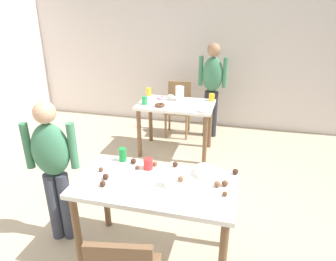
{
  "coord_description": "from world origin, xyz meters",
  "views": [
    {
      "loc": [
        0.62,
        -2.03,
        2.06
      ],
      "look_at": [
        -0.04,
        0.62,
        0.9
      ],
      "focal_mm": 32.36,
      "sensor_mm": 36.0,
      "label": 1
    }
  ],
  "objects_px": {
    "dining_table_far": "(176,112)",
    "mixing_bowl": "(205,171)",
    "person_girl_near": "(53,163)",
    "pitcher_far": "(180,93)",
    "soda_can": "(123,155)",
    "person_adult_far": "(212,83)",
    "dining_table_near": "(155,195)",
    "chair_far_table": "(179,105)"
  },
  "relations": [
    {
      "from": "chair_far_table",
      "to": "mixing_bowl",
      "type": "height_order",
      "value": "chair_far_table"
    },
    {
      "from": "pitcher_far",
      "to": "person_adult_far",
      "type": "bearing_deg",
      "value": 54.18
    },
    {
      "from": "person_girl_near",
      "to": "dining_table_near",
      "type": "bearing_deg",
      "value": -1.35
    },
    {
      "from": "dining_table_far",
      "to": "person_girl_near",
      "type": "relative_size",
      "value": 0.78
    },
    {
      "from": "chair_far_table",
      "to": "dining_table_far",
      "type": "bearing_deg",
      "value": -81.03
    },
    {
      "from": "person_adult_far",
      "to": "mixing_bowl",
      "type": "height_order",
      "value": "person_adult_far"
    },
    {
      "from": "person_girl_near",
      "to": "person_adult_far",
      "type": "distance_m",
      "value": 2.9
    },
    {
      "from": "person_adult_far",
      "to": "pitcher_far",
      "type": "relative_size",
      "value": 7.31
    },
    {
      "from": "dining_table_far",
      "to": "mixing_bowl",
      "type": "bearing_deg",
      "value": -69.98
    },
    {
      "from": "dining_table_far",
      "to": "pitcher_far",
      "type": "distance_m",
      "value": 0.27
    },
    {
      "from": "dining_table_near",
      "to": "pitcher_far",
      "type": "xyz_separation_m",
      "value": [
        -0.27,
        2.17,
        0.21
      ]
    },
    {
      "from": "mixing_bowl",
      "to": "soda_can",
      "type": "bearing_deg",
      "value": 175.56
    },
    {
      "from": "chair_far_table",
      "to": "person_girl_near",
      "type": "relative_size",
      "value": 0.65
    },
    {
      "from": "person_girl_near",
      "to": "pitcher_far",
      "type": "distance_m",
      "value": 2.25
    },
    {
      "from": "dining_table_far",
      "to": "pitcher_far",
      "type": "xyz_separation_m",
      "value": [
        0.02,
        0.16,
        0.22
      ]
    },
    {
      "from": "mixing_bowl",
      "to": "chair_far_table",
      "type": "bearing_deg",
      "value": 107.07
    },
    {
      "from": "person_adult_far",
      "to": "soda_can",
      "type": "xyz_separation_m",
      "value": [
        -0.51,
        -2.45,
        -0.09
      ]
    },
    {
      "from": "soda_can",
      "to": "pitcher_far",
      "type": "height_order",
      "value": "pitcher_far"
    },
    {
      "from": "dining_table_near",
      "to": "person_girl_near",
      "type": "xyz_separation_m",
      "value": [
        -0.92,
        0.02,
        0.15
      ]
    },
    {
      "from": "dining_table_near",
      "to": "person_adult_far",
      "type": "relative_size",
      "value": 0.85
    },
    {
      "from": "person_adult_far",
      "to": "pitcher_far",
      "type": "distance_m",
      "value": 0.68
    },
    {
      "from": "person_girl_near",
      "to": "soda_can",
      "type": "xyz_separation_m",
      "value": [
        0.54,
        0.26,
        0.02
      ]
    },
    {
      "from": "dining_table_near",
      "to": "person_adult_far",
      "type": "bearing_deg",
      "value": 87.27
    },
    {
      "from": "dining_table_far",
      "to": "person_girl_near",
      "type": "bearing_deg",
      "value": -107.47
    },
    {
      "from": "mixing_bowl",
      "to": "dining_table_far",
      "type": "bearing_deg",
      "value": 110.02
    },
    {
      "from": "chair_far_table",
      "to": "mixing_bowl",
      "type": "relative_size",
      "value": 4.98
    },
    {
      "from": "dining_table_near",
      "to": "soda_can",
      "type": "xyz_separation_m",
      "value": [
        -0.38,
        0.28,
        0.17
      ]
    },
    {
      "from": "person_girl_near",
      "to": "person_adult_far",
      "type": "xyz_separation_m",
      "value": [
        1.05,
        2.71,
        0.11
      ]
    },
    {
      "from": "person_adult_far",
      "to": "soda_can",
      "type": "height_order",
      "value": "person_adult_far"
    },
    {
      "from": "mixing_bowl",
      "to": "pitcher_far",
      "type": "relative_size",
      "value": 0.85
    },
    {
      "from": "dining_table_far",
      "to": "pitcher_far",
      "type": "bearing_deg",
      "value": 83.41
    },
    {
      "from": "dining_table_far",
      "to": "dining_table_near",
      "type": "bearing_deg",
      "value": -81.89
    },
    {
      "from": "dining_table_far",
      "to": "person_adult_far",
      "type": "relative_size",
      "value": 0.7
    },
    {
      "from": "person_girl_near",
      "to": "pitcher_far",
      "type": "xyz_separation_m",
      "value": [
        0.65,
        2.15,
        0.06
      ]
    },
    {
      "from": "soda_can",
      "to": "pitcher_far",
      "type": "xyz_separation_m",
      "value": [
        0.11,
        1.89,
        0.04
      ]
    },
    {
      "from": "dining_table_far",
      "to": "chair_far_table",
      "type": "distance_m",
      "value": 0.71
    },
    {
      "from": "dining_table_far",
      "to": "person_adult_far",
      "type": "bearing_deg",
      "value": 59.57
    },
    {
      "from": "dining_table_near",
      "to": "soda_can",
      "type": "relative_size",
      "value": 10.42
    },
    {
      "from": "chair_far_table",
      "to": "person_girl_near",
      "type": "bearing_deg",
      "value": -100.96
    },
    {
      "from": "dining_table_near",
      "to": "mixing_bowl",
      "type": "distance_m",
      "value": 0.45
    },
    {
      "from": "pitcher_far",
      "to": "dining_table_near",
      "type": "bearing_deg",
      "value": -82.94
    },
    {
      "from": "chair_far_table",
      "to": "person_adult_far",
      "type": "height_order",
      "value": "person_adult_far"
    }
  ]
}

